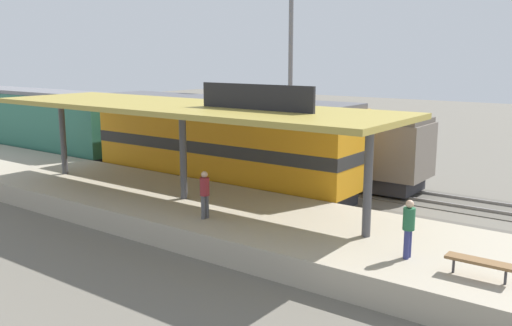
# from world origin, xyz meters

# --- Properties ---
(ground_plane) EXTENTS (120.00, 120.00, 0.00)m
(ground_plane) POSITION_xyz_m (2.00, 0.00, 0.00)
(ground_plane) COLOR #666056
(track_near) EXTENTS (3.20, 110.00, 0.16)m
(track_near) POSITION_xyz_m (0.00, 0.00, 0.03)
(track_near) COLOR #565249
(track_near) RESTS_ON ground
(track_far) EXTENTS (3.20, 110.00, 0.16)m
(track_far) POSITION_xyz_m (4.60, 0.00, 0.03)
(track_far) COLOR #565249
(track_far) RESTS_ON ground
(platform) EXTENTS (6.00, 44.00, 0.90)m
(platform) POSITION_xyz_m (-4.60, 0.00, 0.45)
(platform) COLOR #A89E89
(platform) RESTS_ON ground
(station_canopy) EXTENTS (5.20, 18.00, 4.70)m
(station_canopy) POSITION_xyz_m (-4.60, -0.09, 4.53)
(station_canopy) COLOR #47474C
(station_canopy) RESTS_ON platform
(platform_bench) EXTENTS (0.44, 1.70, 0.50)m
(platform_bench) POSITION_xyz_m (-6.00, -11.85, 1.34)
(platform_bench) COLOR #333338
(platform_bench) RESTS_ON platform
(locomotive) EXTENTS (2.93, 14.43, 4.44)m
(locomotive) POSITION_xyz_m (0.00, 1.97, 2.41)
(locomotive) COLOR #28282D
(locomotive) RESTS_ON track_near
(passenger_carriage_single) EXTENTS (2.90, 20.00, 4.24)m
(passenger_carriage_single) POSITION_xyz_m (0.00, 19.97, 2.31)
(passenger_carriage_single) COLOR #28282D
(passenger_carriage_single) RESTS_ON track_near
(freight_car) EXTENTS (2.80, 12.00, 3.54)m
(freight_car) POSITION_xyz_m (4.60, -0.60, 1.97)
(freight_car) COLOR #28282D
(freight_car) RESTS_ON track_far
(light_mast) EXTENTS (1.10, 1.10, 11.70)m
(light_mast) POSITION_xyz_m (7.80, 3.01, 8.40)
(light_mast) COLOR slate
(light_mast) RESTS_ON ground
(person_waiting) EXTENTS (0.34, 0.34, 1.71)m
(person_waiting) POSITION_xyz_m (-5.68, -9.80, 1.85)
(person_waiting) COLOR navy
(person_waiting) RESTS_ON platform
(person_walking) EXTENTS (0.34, 0.34, 1.71)m
(person_walking) POSITION_xyz_m (-6.19, -2.54, 1.85)
(person_walking) COLOR #4C4C51
(person_walking) RESTS_ON platform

